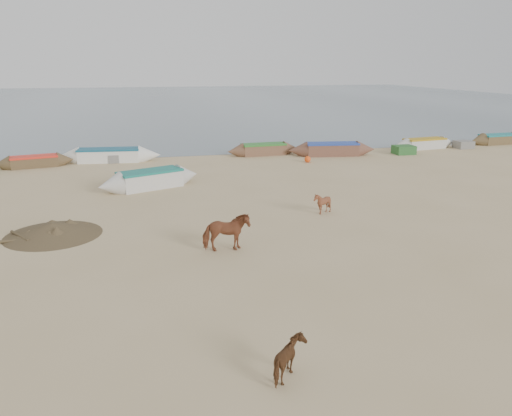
{
  "coord_description": "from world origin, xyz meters",
  "views": [
    {
      "loc": [
        -4.62,
        -14.7,
        6.57
      ],
      "look_at": [
        0.0,
        4.0,
        1.0
      ],
      "focal_mm": 35.0,
      "sensor_mm": 36.0,
      "label": 1
    }
  ],
  "objects_px": {
    "near_canoe": "(150,179)",
    "calf_front": "(322,203)",
    "cow_adult": "(226,232)",
    "calf_right": "(291,360)"
  },
  "relations": [
    {
      "from": "near_canoe",
      "to": "calf_front",
      "type": "bearing_deg",
      "value": -65.15
    },
    {
      "from": "cow_adult",
      "to": "calf_right",
      "type": "distance_m",
      "value": 7.92
    },
    {
      "from": "calf_front",
      "to": "near_canoe",
      "type": "xyz_separation_m",
      "value": [
        -7.39,
        6.88,
        -0.0
      ]
    },
    {
      "from": "calf_right",
      "to": "near_canoe",
      "type": "relative_size",
      "value": 0.16
    },
    {
      "from": "calf_front",
      "to": "near_canoe",
      "type": "bearing_deg",
      "value": -118.98
    },
    {
      "from": "cow_adult",
      "to": "near_canoe",
      "type": "xyz_separation_m",
      "value": [
        -2.27,
        10.48,
        -0.22
      ]
    },
    {
      "from": "cow_adult",
      "to": "calf_front",
      "type": "xyz_separation_m",
      "value": [
        5.11,
        3.61,
        -0.21
      ]
    },
    {
      "from": "cow_adult",
      "to": "calf_right",
      "type": "xyz_separation_m",
      "value": [
        -0.07,
        -7.92,
        -0.26
      ]
    },
    {
      "from": "cow_adult",
      "to": "near_canoe",
      "type": "distance_m",
      "value": 10.73
    },
    {
      "from": "calf_front",
      "to": "calf_right",
      "type": "distance_m",
      "value": 12.64
    }
  ]
}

